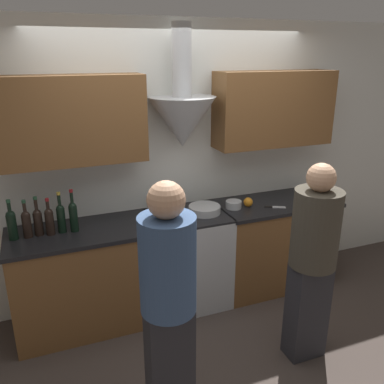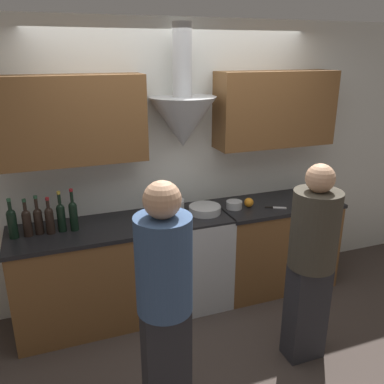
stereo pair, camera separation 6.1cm
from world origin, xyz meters
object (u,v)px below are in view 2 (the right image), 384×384
(wine_bottle_2, at_px, (38,219))
(person_foreground_left, at_px, (165,297))
(wine_bottle_4, at_px, (61,216))
(stock_pot, at_px, (170,207))
(wine_bottle_3, at_px, (50,219))
(orange_fruit, at_px, (249,202))
(saucepan, at_px, (234,205))
(wine_bottle_0, at_px, (12,222))
(wine_bottle_1, at_px, (27,221))
(mixing_bowl, at_px, (205,209))
(stove_range, at_px, (188,258))
(wine_bottle_5, at_px, (73,214))
(person_foreground_right, at_px, (312,258))

(wine_bottle_2, distance_m, person_foreground_left, 1.42)
(wine_bottle_4, xyz_separation_m, stock_pot, (0.94, 0.03, -0.07))
(wine_bottle_3, relative_size, orange_fruit, 3.51)
(wine_bottle_3, xyz_separation_m, saucepan, (1.65, -0.01, -0.09))
(orange_fruit, relative_size, person_foreground_left, 0.05)
(wine_bottle_3, bearing_deg, wine_bottle_0, 177.27)
(wine_bottle_1, bearing_deg, stock_pot, 1.50)
(stock_pot, relative_size, mixing_bowl, 0.88)
(wine_bottle_2, height_order, wine_bottle_4, wine_bottle_4)
(stove_range, height_order, wine_bottle_3, wine_bottle_3)
(stove_range, bearing_deg, wine_bottle_1, 179.13)
(wine_bottle_5, bearing_deg, person_foreground_left, -70.92)
(orange_fruit, distance_m, person_foreground_left, 1.68)
(mixing_bowl, bearing_deg, saucepan, 2.47)
(wine_bottle_1, xyz_separation_m, wine_bottle_4, (0.26, 0.00, 0.01))
(person_foreground_left, bearing_deg, mixing_bowl, 57.99)
(mixing_bowl, bearing_deg, wine_bottle_2, 177.91)
(wine_bottle_1, height_order, wine_bottle_3, wine_bottle_1)
(wine_bottle_1, distance_m, saucepan, 1.83)
(wine_bottle_4, bearing_deg, stove_range, -1.16)
(wine_bottle_0, bearing_deg, wine_bottle_3, -2.73)
(stock_pot, bearing_deg, saucepan, -5.36)
(wine_bottle_3, height_order, mixing_bowl, wine_bottle_3)
(stove_range, xyz_separation_m, person_foreground_left, (-0.58, -1.20, 0.46))
(wine_bottle_1, relative_size, wine_bottle_5, 0.87)
(wine_bottle_0, relative_size, person_foreground_left, 0.20)
(wine_bottle_5, xyz_separation_m, person_foreground_right, (1.60, -1.04, -0.18))
(wine_bottle_4, xyz_separation_m, person_foreground_right, (1.70, -1.05, -0.17))
(wine_bottle_1, height_order, orange_fruit, wine_bottle_1)
(saucepan, xyz_separation_m, person_foreground_left, (-1.04, -1.20, -0.03))
(mixing_bowl, height_order, saucepan, saucepan)
(mixing_bowl, bearing_deg, person_foreground_right, -66.19)
(stock_pot, relative_size, orange_fruit, 2.91)
(stove_range, distance_m, wine_bottle_1, 1.48)
(person_foreground_left, bearing_deg, wine_bottle_2, 119.27)
(wine_bottle_3, relative_size, stock_pot, 1.21)
(stove_range, xyz_separation_m, mixing_bowl, (0.16, -0.02, 0.48))
(stove_range, height_order, person_foreground_left, person_foreground_left)
(wine_bottle_5, relative_size, orange_fruit, 4.08)
(wine_bottle_2, relative_size, person_foreground_right, 0.21)
(wine_bottle_3, bearing_deg, wine_bottle_5, -0.57)
(mixing_bowl, relative_size, orange_fruit, 3.30)
(orange_fruit, bearing_deg, wine_bottle_5, 179.08)
(wine_bottle_1, bearing_deg, orange_fruit, -1.16)
(mixing_bowl, xyz_separation_m, orange_fruit, (0.45, -0.00, 0.01))
(wine_bottle_3, relative_size, person_foreground_left, 0.19)
(stove_range, distance_m, person_foreground_left, 1.41)
(orange_fruit, distance_m, saucepan, 0.15)
(wine_bottle_0, height_order, saucepan, wine_bottle_0)
(wine_bottle_0, distance_m, person_foreground_right, 2.33)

